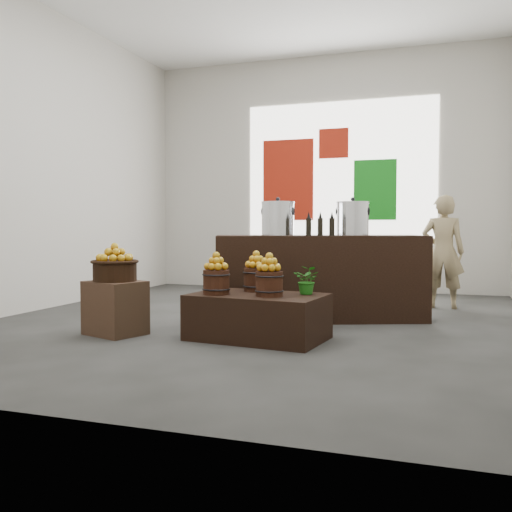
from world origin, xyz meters
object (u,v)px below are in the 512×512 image
(stock_pot_center, at_px, (353,219))
(shopper, at_px, (443,252))
(wicker_basket, at_px, (115,271))
(stock_pot_left, at_px, (278,219))
(crate, at_px, (115,308))
(display_table, at_px, (258,317))
(counter, at_px, (320,277))

(stock_pot_center, xyz_separation_m, shopper, (1.00, 1.29, -0.42))
(wicker_basket, height_order, stock_pot_left, stock_pot_left)
(crate, relative_size, wicker_basket, 1.25)
(crate, xyz_separation_m, shopper, (3.12, 3.02, 0.48))
(display_table, bearing_deg, shopper, 65.71)
(stock_pot_left, bearing_deg, wicker_basket, -132.41)
(counter, relative_size, stock_pot_center, 6.47)
(crate, xyz_separation_m, stock_pot_left, (1.29, 1.42, 0.90))
(stock_pot_left, height_order, stock_pot_center, same)
(stock_pot_left, relative_size, stock_pot_center, 1.00)
(wicker_basket, distance_m, counter, 2.37)
(display_table, xyz_separation_m, stock_pot_center, (0.67, 1.50, 0.96))
(display_table, height_order, counter, counter)
(display_table, relative_size, stock_pot_left, 3.40)
(stock_pot_left, xyz_separation_m, shopper, (1.82, 1.60, -0.42))
(display_table, bearing_deg, wicker_basket, -164.27)
(wicker_basket, relative_size, shopper, 0.29)
(counter, bearing_deg, wicker_basket, -158.62)
(display_table, relative_size, counter, 0.52)
(wicker_basket, height_order, counter, counter)
(counter, xyz_separation_m, shopper, (1.36, 1.42, 0.26))
(crate, distance_m, display_table, 1.46)
(wicker_basket, distance_m, stock_pot_left, 1.99)
(stock_pot_left, bearing_deg, counter, 20.82)
(shopper, bearing_deg, stock_pot_left, 42.42)
(crate, distance_m, wicker_basket, 0.37)
(counter, xyz_separation_m, stock_pot_left, (-0.46, -0.18, 0.68))
(counter, bearing_deg, shopper, 25.44)
(stock_pot_center, bearing_deg, display_table, -114.13)
(counter, bearing_deg, crate, -158.62)
(crate, bearing_deg, counter, 42.20)
(stock_pot_left, bearing_deg, stock_pot_center, 20.82)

